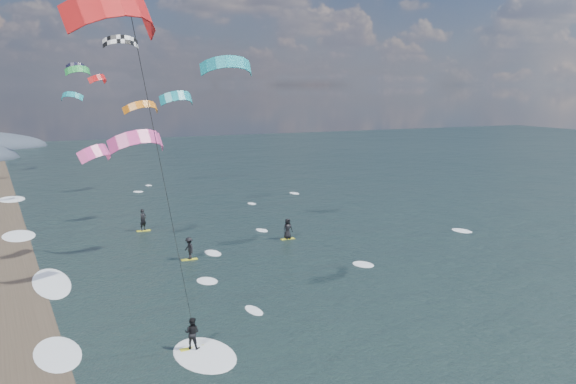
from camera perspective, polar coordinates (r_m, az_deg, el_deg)
name	(u,v)px	position (r m, az deg, el deg)	size (l,w,h in m)	color
kitesurfer_near_b	(160,151)	(23.10, -11.35, 3.57)	(6.85, 8.71, 15.13)	yellow
far_kitesurfers	(209,234)	(47.87, -7.06, -3.74)	(10.52, 10.92, 1.81)	yellow
bg_kite_field	(118,85)	(68.86, -14.85, 9.20)	(12.58, 71.94, 9.76)	teal
shoreline_surf	(59,356)	(30.68, -19.66, -13.55)	(2.40, 79.40, 0.11)	white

